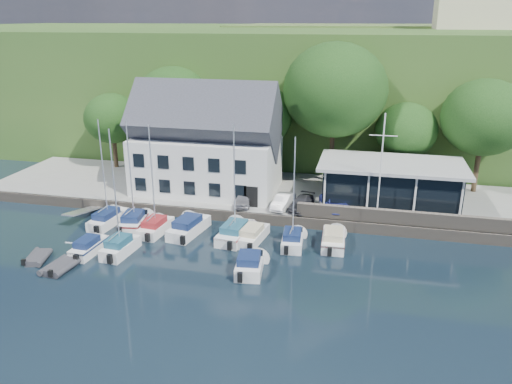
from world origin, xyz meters
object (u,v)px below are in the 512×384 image
Objects in this scene: boat_r2_0 at (89,245)px; boat_r1_0 at (104,179)px; boat_r1_3 at (189,225)px; car_dgrey at (301,203)px; dinghy_0 at (38,256)px; boat_r1_6 at (294,197)px; harbor_building at (207,148)px; flagpole at (381,168)px; boat_r1_5 at (253,233)px; boat_r1_2 at (153,185)px; boat_r1_1 at (131,178)px; dinghy_1 at (61,265)px; boat_r1_4 at (234,188)px; car_white at (283,201)px; car_silver at (243,199)px; club_pavilion at (390,184)px; boat_r2_1 at (116,199)px; boat_r1_7 at (333,237)px; car_blue at (335,203)px; boat_r2_3 at (250,263)px.

boat_r1_0 is at bearing 107.33° from boat_r2_0.
car_dgrey is at bearing 40.34° from boat_r1_3.
boat_r1_6 is at bearing 5.90° from dinghy_0.
flagpole is at bearing -15.19° from harbor_building.
boat_r1_0 is 1.01× the size of boat_r1_6.
boat_r1_5 is (-10.03, -4.54, -4.99)m from flagpole.
boat_r1_5 is (8.55, 0.28, -3.66)m from boat_r1_2.
car_dgrey is 15.40m from boat_r1_1.
boat_r1_5 is at bearing -155.63° from flagpole.
boat_r2_0 is 1.72× the size of dinghy_1.
car_white is at bearing 66.07° from boat_r1_4.
boat_r1_0 is at bearing -152.15° from car_dgrey.
car_silver is at bearing 102.66° from boat_r1_4.
club_pavilion is 3.69× the size of car_silver.
boat_r2_1 is at bearing -146.14° from boat_r1_5.
boat_r2_1 reaches higher than boat_r1_1.
boat_r1_7 reaches higher than boat_r2_0.
car_dgrey is at bearing 54.21° from boat_r1_4.
car_blue is 0.66× the size of boat_r1_5.
dinghy_0 is (-13.13, -12.55, -1.29)m from car_silver.
boat_r1_4 is at bearing 171.61° from boat_r1_6.
boat_r1_0 reaches higher than car_white.
boat_r2_3 is at bearing 17.31° from dinghy_1.
boat_r1_4 is 0.98× the size of boat_r2_1.
boat_r2_1 is at bearing 169.86° from boat_r2_3.
boat_r2_3 is (-5.31, -11.29, -0.93)m from car_blue.
boat_r1_2 is 7.02m from boat_r1_4.
boat_r1_2 reaches higher than boat_r2_0.
dinghy_1 is at bearing -137.98° from boat_r1_4.
boat_r1_3 is 9.77m from boat_r1_6.
flagpole is at bearing 26.40° from boat_r1_4.
car_white is (8.41, -3.50, -3.73)m from harbor_building.
boat_r1_0 is at bearing -176.30° from boat_r1_4.
boat_r2_3 is at bearing -59.11° from boat_r1_4.
boat_r1_1 reaches higher than boat_r1_5.
club_pavilion is at bearing 31.83° from car_dgrey.
boat_r1_1 is 1.52× the size of boat_r1_7.
car_blue reaches higher than dinghy_0.
boat_r2_1 is at bearing 13.05° from boat_r2_0.
car_silver reaches higher than dinghy_1.
dinghy_0 is 0.88× the size of dinghy_1.
car_white is 19.84m from dinghy_1.
boat_r1_2 is 11.40m from boat_r2_3.
flagpole reaches higher than boat_r1_6.
boat_r1_5 is 15.08m from dinghy_1.
car_white is at bearing 49.71° from dinghy_1.
car_white is 7.21m from boat_r1_7.
boat_r1_0 is 0.94× the size of boat_r1_1.
car_white reaches higher than boat_r2_3.
flagpole is at bearing 2.80° from boat_r1_1.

